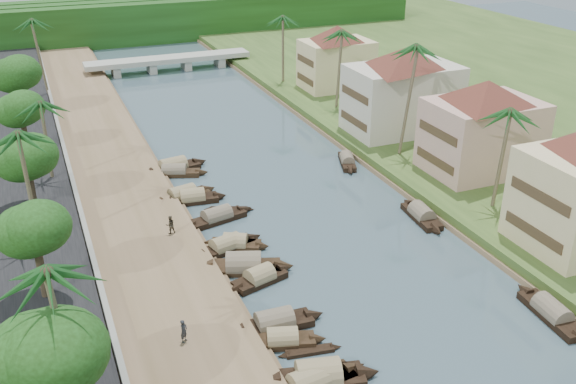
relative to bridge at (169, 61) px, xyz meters
name	(u,v)px	position (x,y,z in m)	size (l,w,h in m)	color
ground	(377,287)	(0.00, -72.00, -1.72)	(220.00, 220.00, 0.00)	#3E535D
left_bank	(127,211)	(-16.00, -52.00, -1.32)	(10.00, 180.00, 0.80)	brown
right_bank	(436,156)	(19.00, -52.00, -1.12)	(16.00, 180.00, 1.20)	#2F491D
road	(32,224)	(-24.50, -52.00, -1.02)	(8.00, 180.00, 1.40)	black
retaining_wall	(80,209)	(-20.20, -52.00, -0.37)	(0.40, 180.00, 1.10)	gray
treeline	(137,20)	(0.00, 28.00, 2.28)	(120.00, 14.00, 8.00)	#17340E
bridge	(169,61)	(0.00, 0.00, 0.00)	(28.00, 4.00, 2.40)	#A1A297
building_mid	(483,125)	(19.99, -58.00, 4.41)	(14.11, 14.11, 9.70)	tan
building_far	(403,89)	(18.99, -44.00, 4.66)	(15.59, 15.59, 10.20)	beige
building_distant	(337,57)	(19.99, -24.00, 4.16)	(12.62, 12.62, 9.20)	beige
sampan_1	(318,377)	(-8.82, -80.02, -1.30)	(8.40, 3.71, 2.41)	black
sampan_2	(312,384)	(-9.45, -80.39, -1.31)	(8.32, 2.56, 2.17)	black
sampan_3	(275,323)	(-9.34, -73.77, -1.31)	(7.78, 1.97, 2.10)	black
sampan_4	(283,340)	(-9.52, -75.72, -1.32)	(6.32, 3.13, 1.83)	black
sampan_5	(260,278)	(-8.30, -67.92, -1.31)	(6.42, 3.18, 2.03)	black
sampan_6	(244,266)	(-8.90, -65.75, -1.30)	(8.54, 4.74, 2.47)	black
sampan_7	(226,247)	(-9.27, -62.15, -1.31)	(7.55, 3.29, 2.00)	black
sampan_8	(235,244)	(-8.38, -62.00, -1.31)	(6.03, 4.15, 1.93)	black
sampan_9	(217,217)	(-8.42, -56.62, -1.31)	(7.97, 3.25, 2.01)	black
sampan_10	(183,196)	(-10.26, -50.85, -1.31)	(7.78, 3.37, 2.12)	black
sampan_11	(192,198)	(-9.51, -51.79, -1.31)	(7.19, 2.39, 2.06)	black
sampan_12	(174,172)	(-9.64, -44.59, -1.32)	(7.62, 3.87, 1.86)	black
sampan_13	(173,168)	(-9.45, -43.32, -1.31)	(8.44, 3.22, 2.26)	black
sampan_14	(552,313)	(9.63, -80.33, -1.31)	(2.20, 8.34, 2.02)	black
sampan_15	(422,215)	(9.52, -63.57, -1.31)	(2.24, 7.67, 2.05)	black
sampan_16	(347,161)	(9.20, -48.89, -1.32)	(3.55, 7.09, 1.79)	black
canoe_1	(310,351)	(-8.14, -77.19, -1.62)	(4.58, 1.40, 0.73)	black
canoe_2	(229,209)	(-6.72, -54.87, -1.62)	(4.88, 2.53, 0.72)	black
palm_1	(507,114)	(16.00, -65.67, 8.53)	(3.20, 3.20, 10.82)	brown
palm_2	(410,50)	(15.00, -50.89, 11.18)	(3.20, 3.20, 13.56)	brown
palm_3	(339,34)	(16.00, -32.53, 9.39)	(3.20, 3.20, 11.70)	brown
palm_4	(54,273)	(-23.00, -78.96, 9.20)	(3.20, 3.20, 11.30)	brown
palm_5	(20,136)	(-24.00, -56.92, 9.04)	(3.20, 3.20, 11.14)	brown
palm_6	(40,105)	(-22.00, -43.22, 7.39)	(3.20, 3.20, 9.43)	brown
palm_7	(283,19)	(14.00, -17.69, 9.04)	(3.20, 3.20, 11.35)	brown
palm_8	(35,22)	(-20.50, -11.35, 9.89)	(3.20, 3.20, 12.02)	brown
tree_1	(48,355)	(-24.00, -79.42, 4.80)	(5.45, 5.45, 7.44)	#413525
tree_2	(34,230)	(-24.00, -65.56, 5.08)	(4.52, 4.52, 7.36)	#413525
tree_3	(26,158)	(-24.00, -49.72, 4.49)	(4.98, 4.98, 6.93)	#413525
tree_4	(21,110)	(-24.00, -35.19, 4.71)	(4.58, 4.58, 7.01)	#413525
tree_5	(16,74)	(-24.00, -20.06, 4.95)	(5.49, 5.49, 7.61)	#413525
tree_6	(429,85)	(24.00, -42.09, 4.14)	(4.08, 4.08, 6.44)	#413525
person_near	(184,331)	(-15.81, -73.81, -0.08)	(0.61, 0.40, 1.69)	#292B31
person_far	(170,225)	(-13.24, -58.70, -0.09)	(0.81, 0.63, 1.67)	#2F2B21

